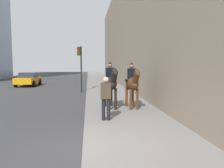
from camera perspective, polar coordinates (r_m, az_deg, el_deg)
sidewalk_slab at (r=6.33m, az=9.11°, el=-15.53°), size 120.00×3.54×0.12m
mounted_horse_near at (r=10.55m, az=-0.39°, el=0.39°), size 2.15×0.74×2.30m
mounted_horse_far at (r=10.62m, az=5.38°, el=0.24°), size 2.15×0.63×2.27m
pedestrian_greeting at (r=8.33m, az=-1.62°, el=-3.04°), size 0.31×0.43×1.70m
car_near_lane at (r=24.44m, az=-21.30°, el=1.25°), size 3.89×2.11×1.44m
traffic_light_near_curb at (r=17.68m, az=-8.47°, el=5.91°), size 0.20×0.44×3.74m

